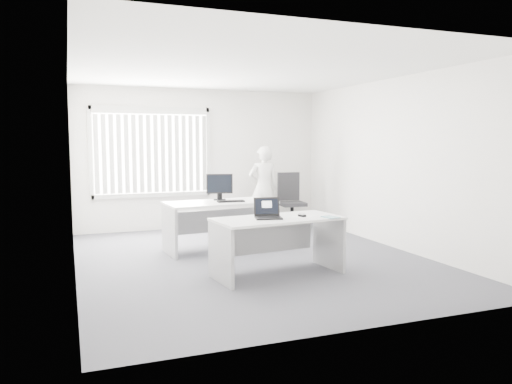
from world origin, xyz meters
name	(u,v)px	position (x,y,z in m)	size (l,w,h in m)	color
ground	(252,259)	(0.00, 0.00, 0.00)	(6.00, 6.00, 0.00)	#54555C
wall_back	(201,159)	(0.00, 3.00, 1.40)	(5.00, 0.02, 2.80)	white
wall_front	(366,182)	(0.00, -3.00, 1.40)	(5.00, 0.02, 2.80)	white
wall_left	(72,170)	(-2.50, 0.00, 1.40)	(0.02, 6.00, 2.80)	white
wall_right	(394,163)	(2.50, 0.00, 1.40)	(0.02, 6.00, 2.80)	white
ceiling	(252,69)	(0.00, 0.00, 2.80)	(5.00, 6.00, 0.02)	white
window	(152,152)	(-1.00, 2.96, 1.55)	(2.32, 0.06, 1.76)	silver
blinds	(152,154)	(-1.00, 2.90, 1.52)	(2.20, 0.10, 1.50)	silver
desk_near	(278,234)	(0.01, -0.94, 0.55)	(1.76, 0.98, 0.77)	silver
desk_far	(220,215)	(-0.26, 0.78, 0.57)	(1.80, 0.96, 0.79)	silver
office_chair	(291,210)	(1.72, 2.35, 0.35)	(0.68, 0.68, 1.12)	black
person	(264,188)	(1.09, 2.31, 0.84)	(0.61, 0.40, 1.67)	silver
laptop	(268,209)	(-0.14, -0.98, 0.90)	(0.34, 0.30, 0.26)	black
paper_sheet	(304,216)	(0.39, -0.94, 0.77)	(0.30, 0.21, 0.00)	white
mouse	(302,215)	(0.35, -0.98, 0.79)	(0.06, 0.11, 0.04)	#BABABC
booklet	(330,217)	(0.67, -1.17, 0.77)	(0.16, 0.22, 0.01)	silver
keyboard	(231,201)	(-0.11, 0.68, 0.80)	(0.44, 0.15, 0.02)	black
monitor	(220,187)	(-0.21, 0.99, 1.01)	(0.43, 0.13, 0.43)	black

